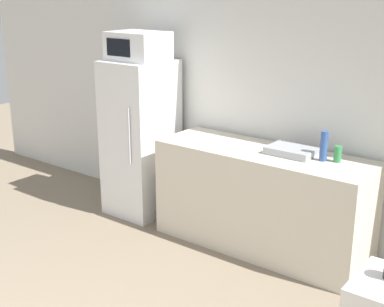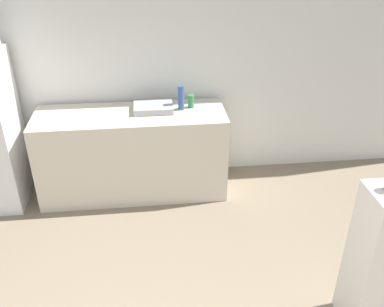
# 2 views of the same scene
# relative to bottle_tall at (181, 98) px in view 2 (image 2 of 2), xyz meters

# --- Properties ---
(wall_back) EXTENTS (8.00, 0.06, 2.60)m
(wall_back) POSITION_rel_bottle_tall_xyz_m (-0.64, 0.33, 0.28)
(wall_back) COLOR silver
(wall_back) RESTS_ON ground_plane
(counter) EXTENTS (1.88, 0.63, 0.90)m
(counter) POSITION_rel_bottle_tall_xyz_m (-0.51, -0.05, -0.57)
(counter) COLOR beige
(counter) RESTS_ON ground_plane
(sink_basin) EXTENTS (0.39, 0.28, 0.06)m
(sink_basin) POSITION_rel_bottle_tall_xyz_m (-0.28, 0.00, -0.09)
(sink_basin) COLOR #9EA3A8
(sink_basin) RESTS_ON counter
(bottle_tall) EXTENTS (0.06, 0.06, 0.24)m
(bottle_tall) POSITION_rel_bottle_tall_xyz_m (0.00, 0.00, 0.00)
(bottle_tall) COLOR #2D4C8C
(bottle_tall) RESTS_ON counter
(bottle_short) EXTENTS (0.06, 0.06, 0.13)m
(bottle_short) POSITION_rel_bottle_tall_xyz_m (0.10, 0.04, -0.06)
(bottle_short) COLOR #2D7F42
(bottle_short) RESTS_ON counter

